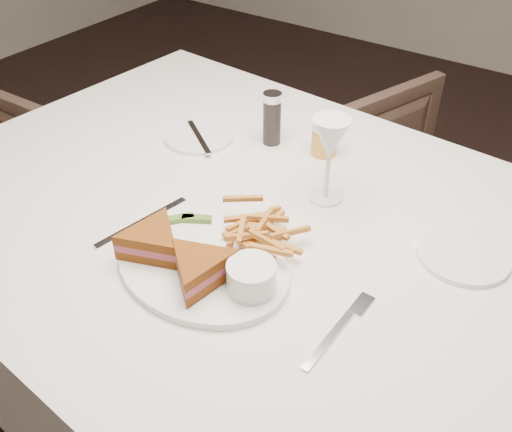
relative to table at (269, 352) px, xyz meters
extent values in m
plane|color=black|center=(-0.34, 0.30, -0.38)|extent=(5.00, 5.00, 0.00)
cube|color=silver|center=(0.00, 0.00, 0.00)|extent=(1.56, 1.11, 0.75)
imported|color=#4C382F|center=(0.10, 0.82, -0.04)|extent=(0.82, 0.79, 0.68)
ellipsoid|color=white|center=(-0.03, -0.17, 0.38)|extent=(0.34, 0.27, 0.01)
cube|color=silver|center=(-0.20, -0.14, 0.38)|extent=(0.05, 0.20, 0.00)
cylinder|color=white|center=(-0.31, 0.17, 0.38)|extent=(0.16, 0.16, 0.01)
cylinder|color=white|center=(0.33, 0.11, 0.38)|extent=(0.16, 0.16, 0.01)
cylinder|color=black|center=(-0.17, 0.25, 0.44)|extent=(0.04, 0.04, 0.12)
cylinder|color=gold|center=(-0.04, 0.28, 0.42)|extent=(0.06, 0.06, 0.08)
cube|color=#477127|center=(-0.11, -0.09, 0.40)|extent=(0.06, 0.04, 0.01)
cube|color=#477127|center=(-0.13, -0.11, 0.40)|extent=(0.05, 0.05, 0.01)
cylinder|color=white|center=(0.08, -0.17, 0.42)|extent=(0.08, 0.08, 0.05)
camera|label=1|loc=(0.46, -0.70, 1.04)|focal=40.00mm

